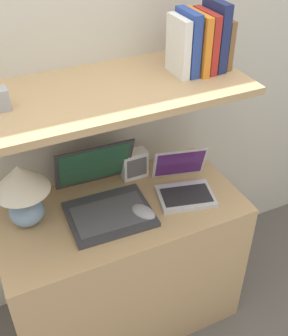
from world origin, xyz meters
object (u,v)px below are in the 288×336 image
object	(u,v)px
laptop_large	(105,198)
book_blue	(187,43)
book_orange	(197,43)
book_navy	(215,35)
router_box	(134,164)
book_white	(178,47)
laptop_small	(184,185)
book_brown	(223,42)
book_red	(205,41)
table_lamp	(22,188)
computer_mouse	(143,212)

from	to	relation	value
laptop_large	book_blue	xyz separation A→B (m)	(0.37, 0.04, 0.58)
book_orange	book_navy	bearing A→B (deg)	0.00
router_box	book_blue	xyz separation A→B (m)	(0.17, -0.11, 0.57)
book_white	book_orange	bearing A→B (deg)	0.00
laptop_small	router_box	distance (m)	0.25
laptop_large	book_brown	bearing A→B (deg)	4.23
book_brown	book_orange	size ratio (longest dim) A/B	0.85
book_red	laptop_small	bearing A→B (deg)	-139.03
router_box	book_brown	bearing A→B (deg)	-18.31
router_box	book_blue	bearing A→B (deg)	-32.10
laptop_small	book_red	bearing A→B (deg)	40.97
book_brown	book_navy	xyz separation A→B (m)	(-0.04, 0.00, 0.03)
book_blue	book_white	distance (m)	0.04
laptop_small	book_brown	bearing A→B (deg)	26.24
book_brown	book_orange	bearing A→B (deg)	180.00
table_lamp	router_box	xyz separation A→B (m)	(0.51, 0.10, -0.11)
computer_mouse	book_orange	xyz separation A→B (m)	(0.29, 0.15, 0.61)
laptop_small	book_navy	bearing A→B (deg)	32.10
laptop_large	laptop_small	distance (m)	0.35
laptop_large	book_white	size ratio (longest dim) A/B	1.79
computer_mouse	book_red	world-z (taller)	book_red
computer_mouse	book_blue	bearing A→B (deg)	31.51
book_blue	book_white	size ratio (longest dim) A/B	1.08
router_box	book_white	size ratio (longest dim) A/B	0.61
laptop_large	laptop_small	world-z (taller)	laptop_large
book_navy	book_red	bearing A→B (deg)	180.00
book_red	computer_mouse	bearing A→B (deg)	-154.81
book_blue	book_red	bearing A→B (deg)	0.00
table_lamp	book_orange	bearing A→B (deg)	-0.88
book_brown	book_orange	world-z (taller)	book_orange
computer_mouse	laptop_small	bearing A→B (deg)	15.79
book_navy	book_orange	distance (m)	0.08
book_brown	book_red	size ratio (longest dim) A/B	0.85
table_lamp	book_blue	xyz separation A→B (m)	(0.68, -0.01, 0.46)
table_lamp	book_white	size ratio (longest dim) A/B	1.29
router_box	book_red	xyz separation A→B (m)	(0.25, -0.11, 0.56)
laptop_large	computer_mouse	world-z (taller)	laptop_large
table_lamp	book_red	distance (m)	0.88
book_navy	book_blue	distance (m)	0.12
computer_mouse	book_red	distance (m)	0.71
book_orange	book_brown	bearing A→B (deg)	0.00
laptop_large	book_red	size ratio (longest dim) A/B	1.73
computer_mouse	book_orange	size ratio (longest dim) A/B	0.60
book_red	book_white	size ratio (longest dim) A/B	1.03
book_navy	laptop_large	bearing A→B (deg)	-175.43
laptop_small	computer_mouse	distance (m)	0.23
computer_mouse	book_white	world-z (taller)	book_white
book_white	book_brown	bearing A→B (deg)	0.00
table_lamp	book_blue	bearing A→B (deg)	-0.93
book_brown	book_orange	xyz separation A→B (m)	(-0.12, 0.00, 0.02)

